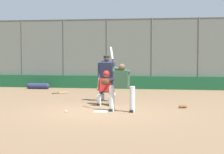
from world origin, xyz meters
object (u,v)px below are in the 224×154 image
at_px(batter_at_plate, 122,86).
at_px(fielding_glove_on_dirt, 183,106).
at_px(catcher_behind_plate, 106,87).
at_px(umpire_home, 107,77).
at_px(spare_bat_near_backstop, 62,93).
at_px(equipment_bag_dugout_side, 38,86).
at_px(baseball_loose, 66,111).

relative_size(batter_at_plate, fielding_glove_on_dirt, 7.05).
relative_size(catcher_behind_plate, umpire_home, 0.70).
bearing_deg(spare_bat_near_backstop, catcher_behind_plate, -99.64).
height_order(batter_at_plate, fielding_glove_on_dirt, batter_at_plate).
relative_size(umpire_home, equipment_bag_dugout_side, 1.41).
height_order(fielding_glove_on_dirt, equipment_bag_dugout_side, equipment_bag_dugout_side).
bearing_deg(batter_at_plate, catcher_behind_plate, -51.91).
bearing_deg(umpire_home, equipment_bag_dugout_side, -42.51).
relative_size(batter_at_plate, catcher_behind_plate, 1.66).
bearing_deg(fielding_glove_on_dirt, equipment_bag_dugout_side, -38.16).
height_order(batter_at_plate, spare_bat_near_backstop, batter_at_plate).
bearing_deg(batter_at_plate, spare_bat_near_backstop, -45.37).
relative_size(umpire_home, spare_bat_near_backstop, 2.80).
bearing_deg(batter_at_plate, umpire_home, -60.04).
height_order(batter_at_plate, equipment_bag_dugout_side, batter_at_plate).
bearing_deg(spare_bat_near_backstop, umpire_home, -90.97).
height_order(catcher_behind_plate, umpire_home, umpire_home).
bearing_deg(batter_at_plate, fielding_glove_on_dirt, -140.77).
distance_m(spare_bat_near_backstop, equipment_bag_dugout_side, 2.69).
distance_m(catcher_behind_plate, fielding_glove_on_dirt, 2.81).
bearing_deg(umpire_home, spare_bat_near_backstop, -41.84).
bearing_deg(umpire_home, catcher_behind_plate, 100.40).
xyz_separation_m(fielding_glove_on_dirt, baseball_loose, (3.68, 1.54, -0.02)).
distance_m(umpire_home, equipment_bag_dugout_side, 6.26).
bearing_deg(equipment_bag_dugout_side, baseball_loose, 116.50).
distance_m(batter_at_plate, fielding_glove_on_dirt, 2.38).
bearing_deg(catcher_behind_plate, batter_at_plate, 120.47).
relative_size(catcher_behind_plate, spare_bat_near_backstop, 1.96).
bearing_deg(batter_at_plate, equipment_bag_dugout_side, -42.45).
bearing_deg(baseball_loose, fielding_glove_on_dirt, -157.25).
height_order(batter_at_plate, umpire_home, batter_at_plate).
distance_m(umpire_home, baseball_loose, 3.17).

